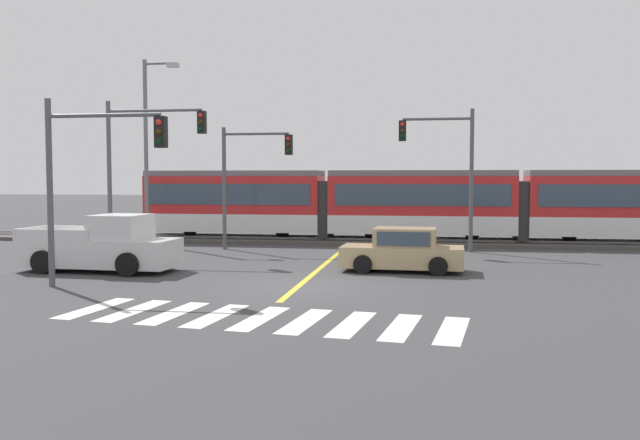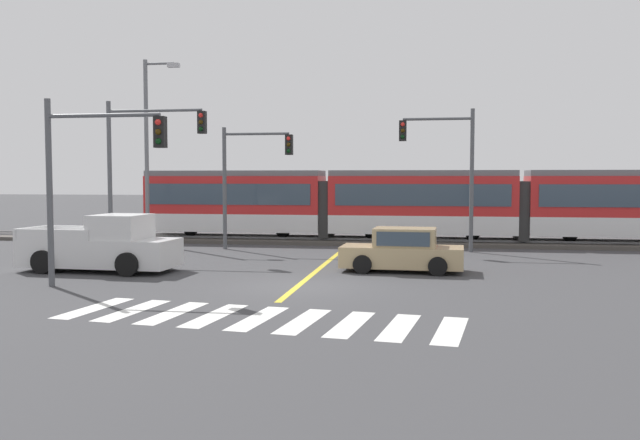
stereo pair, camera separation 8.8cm
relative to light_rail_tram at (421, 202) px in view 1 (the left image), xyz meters
The scene contains 22 objects.
ground_plane 14.57m from the light_rail_tram, 103.94° to the right, with size 200.00×200.00×0.00m, color #3D3D3F.
track_bed 3.99m from the light_rail_tram, behind, with size 120.00×4.00×0.18m, color #4C4742.
rail_near 3.99m from the light_rail_tram, 168.39° to the right, with size 120.00×0.08×0.10m, color #939399.
rail_far 3.99m from the light_rail_tram, 168.20° to the left, with size 120.00×0.08×0.10m, color #939399.
light_rail_tram is the anchor object (origin of this frame).
crosswalk_stripe_0 19.87m from the light_rail_tram, 113.37° to the right, with size 0.56×2.80×0.01m, color silver.
crosswalk_stripe_1 19.59m from the light_rail_tram, 110.26° to the right, with size 0.56×2.80×0.01m, color silver.
crosswalk_stripe_2 19.37m from the light_rail_tram, 107.08° to the right, with size 0.56×2.80×0.01m, color silver.
crosswalk_stripe_3 19.21m from the light_rail_tram, 103.83° to the right, with size 0.56×2.80×0.01m, color silver.
crosswalk_stripe_4 19.12m from the light_rail_tram, 100.53° to the right, with size 0.56×2.80×0.01m, color silver.
crosswalk_stripe_5 19.08m from the light_rail_tram, 97.22° to the right, with size 0.56×2.80×0.01m, color silver.
crosswalk_stripe_6 19.11m from the light_rail_tram, 93.90° to the right, with size 0.56×2.80×0.01m, color silver.
crosswalk_stripe_7 19.20m from the light_rail_tram, 90.60° to the right, with size 0.56×2.80×0.01m, color silver.
crosswalk_stripe_8 19.36m from the light_rail_tram, 87.34° to the right, with size 0.56×2.80×0.01m, color silver.
lane_centre_line 10.17m from the light_rail_tram, 110.40° to the right, with size 0.20×14.69×0.01m, color gold.
sedan_crossing 10.34m from the light_rail_tram, 92.86° to the right, with size 4.27×2.06×1.52m.
pickup_truck 16.09m from the light_rail_tram, 132.29° to the right, with size 5.49×2.42×1.98m.
traffic_light_far_right 4.28m from the light_rail_tram, 72.33° to the right, with size 3.25×0.38×6.24m.
traffic_light_near_left 17.97m from the light_rail_tram, 121.85° to the right, with size 3.75×0.38×5.58m.
traffic_light_mid_left 13.74m from the light_rail_tram, 146.00° to the right, with size 4.25×0.38×6.38m.
traffic_light_far_left 8.88m from the light_rail_tram, 151.86° to the right, with size 3.25×0.38×5.52m.
street_lamp_west 13.63m from the light_rail_tram, 168.69° to the right, with size 1.81×0.28×8.92m.
Camera 1 is at (3.84, -19.76, 3.26)m, focal length 38.00 mm.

